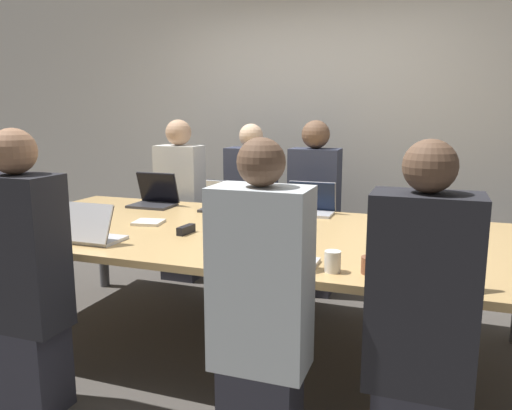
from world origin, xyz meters
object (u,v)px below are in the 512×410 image
person_far_center (314,211)px  stapler (186,230)px  laptop_far_midleft (224,202)px  laptop_near_left (88,231)px  cup_near_right (371,265)px  laptop_near_midright (283,253)px  person_far_midleft (251,211)px  person_far_left (180,202)px  cup_near_midright (333,261)px  person_near_left (24,279)px  person_near_midright (261,314)px  laptop_near_right (434,268)px  laptop_far_left (155,196)px  cup_far_midleft (258,207)px  person_near_right (420,331)px  laptop_far_center (311,205)px

person_far_center → stapler: 1.38m
laptop_far_midleft → laptop_near_left: bearing=-107.9°
cup_near_right → laptop_near_midright: 0.42m
person_far_midleft → person_far_left: bearing=175.7°
cup_near_midright → person_near_left: (-1.44, -0.42, -0.12)m
person_near_midright → person_near_left: (-1.22, -0.02, 0.02)m
person_far_midleft → stapler: size_ratio=9.19×
person_far_midleft → laptop_near_right: person_far_midleft is taller
laptop_far_midleft → laptop_far_left: laptop_far_left is taller
person_far_midleft → person_far_center: 0.53m
person_near_left → laptop_near_right: bearing=-168.0°
person_far_left → cup_near_right: size_ratio=15.66×
person_far_left → person_far_center: bearing=1.5°
cup_near_midright → stapler: cup_near_midright is taller
laptop_near_left → person_far_center: 1.91m
laptop_far_midleft → laptop_near_midright: 1.45m
laptop_near_left → cup_far_midleft: bearing=-120.2°
cup_far_midleft → stapler: 0.77m
person_far_midleft → laptop_near_left: size_ratio=3.90×
cup_far_midleft → laptop_near_midright: bearing=-65.2°
laptop_far_midleft → laptop_near_left: size_ratio=0.90×
laptop_near_midright → cup_near_midright: laptop_near_midright is taller
person_near_right → person_near_left: (-1.84, -0.08, 0.02)m
person_far_midleft → laptop_near_left: person_far_midleft is taller
cup_near_right → laptop_far_center: size_ratio=0.27×
laptop_near_right → person_near_left: size_ratio=0.22×
cup_far_midleft → person_near_left: size_ratio=0.07×
laptop_far_left → laptop_near_right: laptop_far_left is taller
person_far_midleft → laptop_far_center: (0.59, -0.33, 0.15)m
person_near_right → cup_near_right: size_ratio=15.34×
person_far_center → laptop_near_right: bearing=-61.7°
laptop_far_left → person_near_midright: person_near_midright is taller
cup_far_midleft → person_far_left: size_ratio=0.07×
person_far_left → stapler: size_ratio=9.38×
person_far_center → stapler: (-0.51, -1.28, 0.08)m
person_near_right → person_far_left: bearing=-43.9°
person_near_right → person_near_midright: person_near_right is taller
laptop_near_right → stapler: (-1.45, 0.46, -0.05)m
cup_far_midleft → cup_near_midright: cup_far_midleft is taller
cup_near_right → laptop_near_left: (-1.61, 0.03, 0.03)m
person_far_left → person_near_left: person_far_left is taller
cup_far_midleft → person_far_center: (0.30, 0.54, -0.11)m
person_far_midleft → stapler: (0.01, -1.19, 0.11)m
laptop_far_center → person_far_center: size_ratio=0.24×
person_near_right → person_far_center: 2.25m
laptop_near_right → person_near_left: bearing=12.0°
laptop_near_right → cup_near_midright: (-0.45, 0.02, -0.02)m
person_far_left → stapler: 1.43m
laptop_near_left → person_far_center: person_far_center is taller
laptop_far_left → laptop_near_right: size_ratio=1.08×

